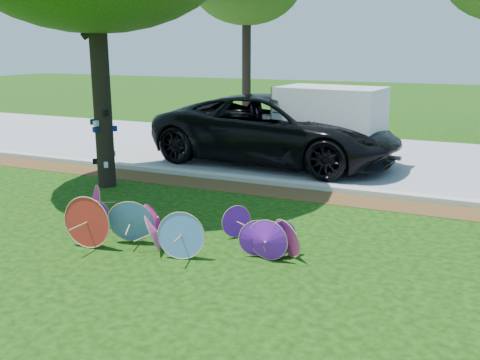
# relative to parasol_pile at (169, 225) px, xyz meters

# --- Properties ---
(ground) EXTENTS (90.00, 90.00, 0.00)m
(ground) POSITION_rel_parasol_pile_xyz_m (0.17, -0.40, -0.38)
(ground) COLOR black
(ground) RESTS_ON ground
(mulch_strip) EXTENTS (90.00, 1.00, 0.01)m
(mulch_strip) POSITION_rel_parasol_pile_xyz_m (0.17, 4.10, -0.37)
(mulch_strip) COLOR #472D16
(mulch_strip) RESTS_ON ground
(curb) EXTENTS (90.00, 0.30, 0.12)m
(curb) POSITION_rel_parasol_pile_xyz_m (0.17, 4.80, -0.32)
(curb) COLOR #B7B5AD
(curb) RESTS_ON ground
(street) EXTENTS (90.00, 8.00, 0.01)m
(street) POSITION_rel_parasol_pile_xyz_m (0.17, 8.95, -0.37)
(street) COLOR gray
(street) RESTS_ON ground
(parasol_pile) EXTENTS (4.92, 1.89, 0.94)m
(parasol_pile) POSITION_rel_parasol_pile_xyz_m (0.00, 0.00, 0.00)
(parasol_pile) COLOR #BF136A
(parasol_pile) RESTS_ON ground
(black_van) EXTENTS (7.47, 3.82, 2.02)m
(black_van) POSITION_rel_parasol_pile_xyz_m (-0.62, 7.23, 0.63)
(black_van) COLOR black
(black_van) RESTS_ON ground
(cargo_trailer) EXTENTS (3.06, 2.14, 2.60)m
(cargo_trailer) POSITION_rel_parasol_pile_xyz_m (0.97, 7.39, 0.92)
(cargo_trailer) COLOR silver
(cargo_trailer) RESTS_ON ground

